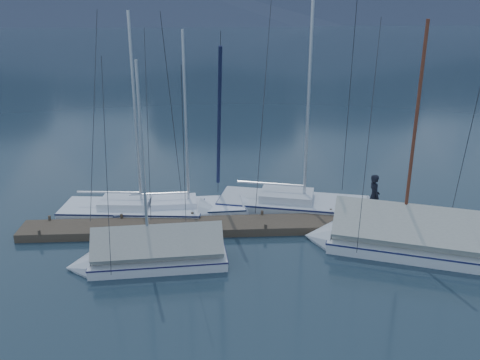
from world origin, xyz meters
The scene contains 9 objects.
ground centered at (0.00, 0.00, 0.00)m, with size 1000.00×1000.00×0.00m, color black.
dock centered at (0.00, 2.00, 0.11)m, with size 18.00×1.50×0.54m.
mooring_posts centered at (-0.50, 2.00, 0.35)m, with size 15.12×1.52×0.35m.
sailboat_open_left centered at (-3.77, 3.69, 0.17)m, with size 7.41×3.10×9.58m.
sailboat_open_mid centered at (-1.73, 3.91, 0.15)m, with size 6.74×2.85×8.79m.
sailboat_open_right centered at (3.56, 3.73, 0.18)m, with size 8.22×4.17×10.47m.
sailboat_covered_near centered at (5.91, -0.25, 0.47)m, with size 7.58×4.62×9.45m.
sailboat_covered_far centered at (-3.58, -0.85, 0.39)m, with size 5.84×2.44×8.04m.
person centered at (5.66, 2.14, 1.30)m, with size 0.70×0.46×1.92m, color black.
Camera 1 is at (-1.19, -17.34, 9.08)m, focal length 38.00 mm.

